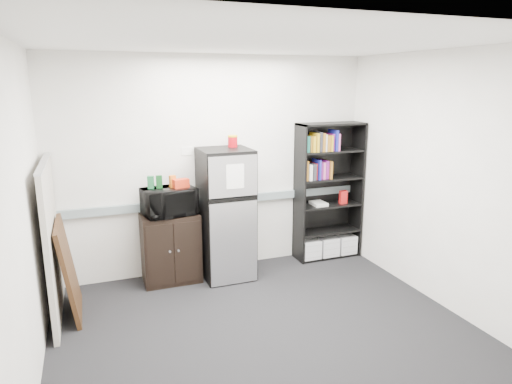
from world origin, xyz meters
The scene contains 18 objects.
floor centered at (0.00, 0.00, 0.00)m, with size 4.00×4.00×0.00m, color black.
wall_back centered at (0.00, 1.75, 1.35)m, with size 4.00×0.02×2.70m, color silver.
wall_right centered at (2.00, 0.00, 1.35)m, with size 0.02×3.50×2.70m, color silver.
wall_left centered at (-2.00, 0.00, 1.35)m, with size 0.02×3.50×2.70m, color silver.
ceiling centered at (0.00, 0.00, 2.70)m, with size 4.00×3.50×0.02m, color white.
electrical_raceway centered at (0.00, 1.72, 0.90)m, with size 3.92×0.05×0.10m, color gray.
wall_note centered at (-0.35, 1.74, 1.55)m, with size 0.14×0.00×0.10m, color white.
bookshelf centered at (1.53, 1.57, 0.91)m, with size 0.90×0.34×1.85m.
cubicle_partition centered at (-1.90, 1.08, 0.81)m, with size 0.06×1.30×1.62m.
cabinet centered at (-0.64, 1.50, 0.42)m, with size 0.67×0.45×0.84m.
microwave centered at (-0.64, 1.48, 1.01)m, with size 0.59×0.40×0.32m, color black.
snack_box_a centered at (-0.83, 1.52, 1.24)m, with size 0.07×0.05×0.15m, color #195930.
snack_box_b centered at (-0.74, 1.52, 1.24)m, with size 0.07×0.05×0.15m, color #0D3B15.
snack_box_c centered at (-0.58, 1.52, 1.24)m, with size 0.07×0.05×0.14m, color #D06113.
snack_bag centered at (-0.49, 1.47, 1.22)m, with size 0.18×0.10×0.10m, color red.
refrigerator centered at (0.04, 1.42, 0.80)m, with size 0.60×0.63×1.60m.
coffee_can centered at (0.17, 1.55, 1.68)m, with size 0.12×0.12×0.16m.
framed_poster centered at (-1.77, 1.05, 0.50)m, with size 0.18×0.78×1.00m.
Camera 1 is at (-1.50, -3.71, 2.37)m, focal length 32.00 mm.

